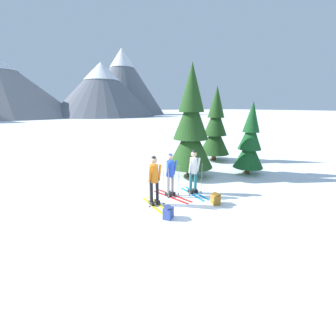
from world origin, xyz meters
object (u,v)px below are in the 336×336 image
at_px(skier_in_orange, 154,179).
at_px(pine_tree_near, 250,142).
at_px(pine_tree_mid, 191,127).
at_px(pine_tree_far, 215,128).
at_px(backpack_on_snow_beside, 216,199).
at_px(backpack_on_snow_front, 168,213).
at_px(skier_in_blue, 170,174).
at_px(skier_in_white, 194,170).

xyz_separation_m(skier_in_orange, pine_tree_near, (5.74, 1.09, 0.67)).
height_order(pine_tree_mid, pine_tree_far, pine_tree_mid).
height_order(pine_tree_far, backpack_on_snow_beside, pine_tree_far).
relative_size(pine_tree_far, backpack_on_snow_front, 11.17).
height_order(skier_in_blue, backpack_on_snow_front, skier_in_blue).
distance_m(skier_in_blue, backpack_on_snow_beside, 1.86).
bearing_deg(skier_in_blue, skier_in_white, -11.55).
bearing_deg(pine_tree_near, pine_tree_mid, 159.44).
bearing_deg(backpack_on_snow_beside, pine_tree_mid, 71.03).
xyz_separation_m(skier_in_white, pine_tree_near, (3.95, 0.85, 0.68)).
height_order(skier_in_blue, skier_in_white, skier_in_white).
relative_size(skier_in_orange, backpack_on_snow_beside, 4.55).
bearing_deg(backpack_on_snow_beside, skier_in_white, 94.07).
height_order(skier_in_white, backpack_on_snow_beside, skier_in_white).
bearing_deg(pine_tree_mid, pine_tree_near, -20.56).
height_order(skier_in_white, pine_tree_near, pine_tree_near).
bearing_deg(skier_in_orange, skier_in_white, 7.63).
xyz_separation_m(pine_tree_near, backpack_on_snow_front, (-5.82, -2.18, -1.43)).
height_order(skier_in_blue, pine_tree_mid, pine_tree_mid).
relative_size(skier_in_blue, backpack_on_snow_beside, 4.68).
bearing_deg(pine_tree_near, backpack_on_snow_beside, -151.79).
xyz_separation_m(skier_in_orange, backpack_on_snow_front, (-0.08, -1.09, -0.76)).
height_order(pine_tree_far, backpack_on_snow_front, pine_tree_far).
height_order(pine_tree_mid, backpack_on_snow_front, pine_tree_mid).
height_order(skier_in_blue, backpack_on_snow_beside, skier_in_blue).
bearing_deg(skier_in_white, pine_tree_far, 41.96).
bearing_deg(skier_in_white, backpack_on_snow_beside, -85.93).
distance_m(skier_in_white, pine_tree_mid, 2.64).
bearing_deg(skier_in_blue, pine_tree_near, 7.77).
distance_m(pine_tree_near, backpack_on_snow_front, 6.38).
xyz_separation_m(skier_in_white, backpack_on_snow_beside, (0.09, -1.22, -0.75)).
distance_m(skier_in_orange, pine_tree_far, 7.64).
bearing_deg(backpack_on_snow_front, skier_in_blue, 57.85).
relative_size(skier_in_orange, backpack_on_snow_front, 4.32).
relative_size(pine_tree_near, backpack_on_snow_front, 8.85).
distance_m(skier_in_white, backpack_on_snow_front, 2.41).
xyz_separation_m(skier_in_blue, backpack_on_snow_beside, (1.00, -1.41, -0.70)).
relative_size(skier_in_white, pine_tree_near, 0.48).
bearing_deg(skier_in_orange, pine_tree_far, 34.21).
xyz_separation_m(skier_in_blue, pine_tree_far, (5.37, 3.82, 1.16)).
xyz_separation_m(skier_in_orange, pine_tree_mid, (2.95, 2.14, 1.41)).
distance_m(skier_in_orange, skier_in_white, 1.81).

